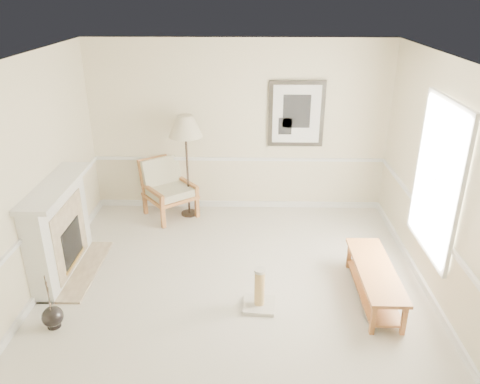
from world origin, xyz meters
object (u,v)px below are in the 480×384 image
Objects in this scene: floor_lamp at (185,129)px; scratching_post at (259,295)px; bench at (374,278)px; armchair at (166,185)px; floor_vase at (53,317)px.

scratching_post is (1.17, -2.54, -1.35)m from floor_lamp.
scratching_post is at bearing -170.88° from bench.
bench is (2.99, -2.35, -0.24)m from armchair.
floor_vase is 2.42m from scratching_post.
scratching_post is at bearing -65.24° from floor_lamp.
armchair is (0.84, 3.00, 0.40)m from floor_vase.
scratching_post is at bearing 10.00° from floor_vase.
floor_lamp reaches higher than floor_vase.
armchair is 3.81m from bench.
bench is at bearing 9.12° from scratching_post.
scratching_post is at bearing -97.18° from armchair.
armchair is at bearing 141.79° from bench.
bench is 1.46m from scratching_post.
floor_lamp is at bearing 114.76° from scratching_post.
armchair is at bearing 74.42° from floor_vase.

